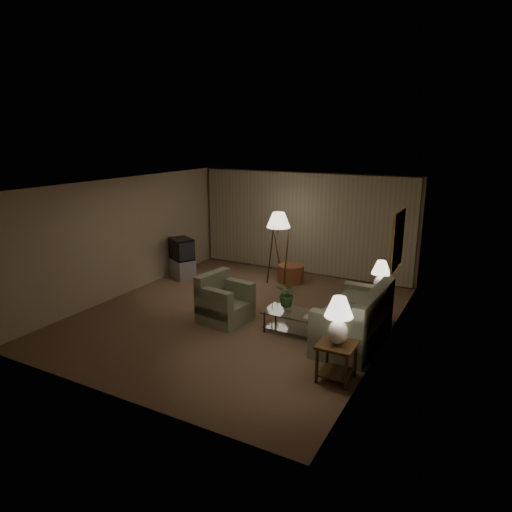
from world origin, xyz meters
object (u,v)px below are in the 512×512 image
at_px(crt_tv, 182,249).
at_px(tv_cabinet, 182,268).
at_px(floor_lamp, 278,247).
at_px(ottoman, 291,273).
at_px(sofa, 353,322).
at_px(coffee_table, 294,319).
at_px(side_table_near, 337,355).
at_px(vase, 287,307).
at_px(armchair, 225,303).
at_px(table_lamp_near, 339,316).
at_px(side_table_far, 379,302).
at_px(table_lamp_far, 381,274).

bearing_deg(crt_tv, tv_cabinet, 0.00).
bearing_deg(crt_tv, floor_lamp, 47.05).
relative_size(tv_cabinet, ottoman, 1.31).
bearing_deg(tv_cabinet, sofa, 10.73).
xyz_separation_m(coffee_table, ottoman, (-1.32, 2.80, -0.06)).
height_order(side_table_near, ottoman, side_table_near).
bearing_deg(ottoman, side_table_near, -57.64).
bearing_deg(coffee_table, vase, 180.00).
height_order(armchair, table_lamp_near, table_lamp_near).
bearing_deg(ottoman, side_table_far, -29.48).
relative_size(table_lamp_near, table_lamp_far, 1.14).
distance_m(sofa, crt_tv, 5.33).
height_order(sofa, coffee_table, sofa).
height_order(side_table_far, table_lamp_far, table_lamp_far).
distance_m(table_lamp_near, crt_tv, 6.02).
bearing_deg(sofa, crt_tv, -106.28).
bearing_deg(table_lamp_far, ottoman, 150.52).
relative_size(sofa, side_table_far, 3.23).
bearing_deg(floor_lamp, table_lamp_far, -23.00).
distance_m(armchair, tv_cabinet, 3.14).
bearing_deg(armchair, table_lamp_near, -105.33).
height_order(side_table_near, vase, side_table_near).
relative_size(table_lamp_far, floor_lamp, 0.36).
xyz_separation_m(sofa, table_lamp_near, (0.15, -1.35, 0.62)).
bearing_deg(vase, side_table_far, 44.04).
distance_m(side_table_near, crt_tv, 6.02).
height_order(sofa, table_lamp_far, table_lamp_far).
xyz_separation_m(side_table_near, table_lamp_far, (-0.00, 2.60, 0.57)).
distance_m(side_table_far, crt_tv, 5.23).
bearing_deg(armchair, side_table_far, -53.92).
bearing_deg(tv_cabinet, table_lamp_far, 24.41).
bearing_deg(vase, ottoman, 112.69).
relative_size(sofa, coffee_table, 1.67).
bearing_deg(ottoman, crt_tv, -158.52).
height_order(side_table_far, vase, side_table_far).
height_order(sofa, ottoman, sofa).
height_order(armchair, tv_cabinet, armchair).
relative_size(armchair, crt_tv, 1.43).
xyz_separation_m(floor_lamp, ottoman, (0.25, 0.26, -0.72)).
height_order(table_lamp_far, coffee_table, table_lamp_far).
bearing_deg(side_table_near, sofa, 96.34).
relative_size(armchair, table_lamp_near, 1.50).
xyz_separation_m(armchair, table_lamp_near, (2.69, -1.12, 0.66)).
relative_size(armchair, tv_cabinet, 1.29).
distance_m(coffee_table, floor_lamp, 3.06).
relative_size(sofa, armchair, 1.73).
relative_size(table_lamp_far, ottoman, 0.98).
xyz_separation_m(crt_tv, ottoman, (2.63, 1.04, -0.55)).
bearing_deg(table_lamp_near, coffee_table, 134.91).
bearing_deg(armchair, coffee_table, -77.70).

